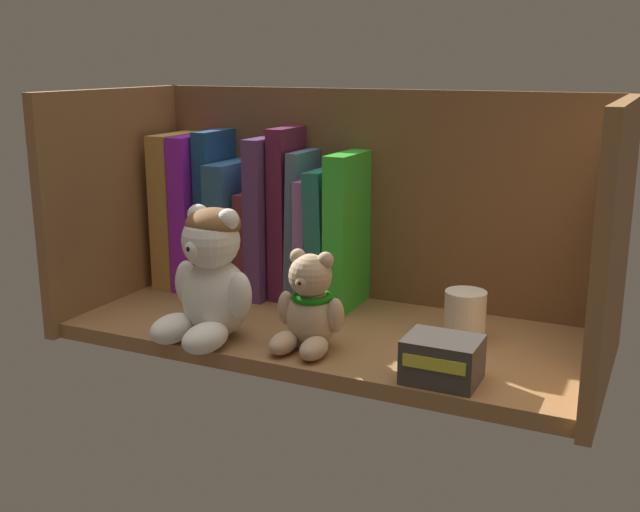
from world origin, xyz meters
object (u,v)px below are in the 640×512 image
(book_5, at_px, (272,216))
(pillar_candle, at_px, (465,315))
(book_6, at_px, (289,213))
(small_product_box, at_px, (442,359))
(book_2, at_px, (220,209))
(book_10, at_px, (352,229))
(book_7, at_px, (304,225))
(teddy_bear_smaller, at_px, (309,308))
(book_9, at_px, (332,235))
(book_1, at_px, (204,210))
(book_8, at_px, (317,239))
(book_4, at_px, (257,241))
(book_3, at_px, (238,225))
(teddy_bear_larger, at_px, (211,277))
(book_0, at_px, (185,208))

(book_5, relative_size, pillar_candle, 3.80)
(book_6, bearing_deg, small_product_box, -35.59)
(book_2, distance_m, book_10, 0.22)
(book_7, relative_size, teddy_bear_smaller, 1.78)
(book_9, bearing_deg, book_10, 0.00)
(book_5, height_order, book_9, book_5)
(book_1, distance_m, teddy_bear_smaller, 0.34)
(book_8, height_order, pillar_candle, book_8)
(book_9, distance_m, book_10, 0.03)
(book_10, height_order, teddy_bear_smaller, book_10)
(pillar_candle, xyz_separation_m, small_product_box, (0.01, -0.14, -0.01))
(book_6, xyz_separation_m, book_9, (0.07, 0.00, -0.03))
(book_1, relative_size, book_9, 1.20)
(teddy_bear_smaller, relative_size, small_product_box, 1.51)
(book_4, bearing_deg, book_6, -0.00)
(book_3, height_order, small_product_box, book_3)
(book_3, bearing_deg, book_2, -180.00)
(book_8, distance_m, teddy_bear_larger, 0.21)
(book_1, bearing_deg, book_9, 0.00)
(book_7, relative_size, pillar_candle, 3.51)
(book_3, bearing_deg, teddy_bear_smaller, -41.55)
(pillar_candle, bearing_deg, small_product_box, -84.79)
(book_5, distance_m, book_9, 0.10)
(book_6, xyz_separation_m, book_10, (0.10, 0.00, -0.02))
(book_0, height_order, teddy_bear_larger, book_0)
(book_5, relative_size, book_8, 1.30)
(teddy_bear_larger, bearing_deg, book_8, 77.36)
(book_10, bearing_deg, book_4, 180.00)
(book_3, distance_m, teddy_bear_smaller, 0.29)
(book_1, bearing_deg, book_5, 0.00)
(book_7, distance_m, teddy_bear_smaller, 0.22)
(book_8, bearing_deg, book_3, 180.00)
(book_4, xyz_separation_m, book_8, (0.10, 0.00, 0.01))
(book_5, relative_size, teddy_bear_larger, 1.40)
(book_4, xyz_separation_m, pillar_candle, (0.34, -0.07, -0.05))
(book_2, xyz_separation_m, pillar_candle, (0.41, -0.07, -0.09))
(book_4, bearing_deg, book_5, 0.00)
(book_4, distance_m, teddy_bear_smaller, 0.26)
(teddy_bear_smaller, bearing_deg, small_product_box, -8.43)
(book_7, height_order, teddy_bear_larger, book_7)
(book_6, relative_size, book_8, 1.38)
(book_1, bearing_deg, teddy_bear_larger, -54.73)
(book_7, bearing_deg, book_8, 0.00)
(book_0, xyz_separation_m, book_5, (0.16, -0.00, 0.00))
(book_5, relative_size, small_product_box, 2.90)
(book_0, bearing_deg, book_7, -0.00)
(book_8, distance_m, teddy_bear_smaller, 0.21)
(book_3, xyz_separation_m, teddy_bear_larger, (0.09, -0.21, -0.02))
(book_7, bearing_deg, book_5, 180.00)
(book_7, height_order, book_9, book_7)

